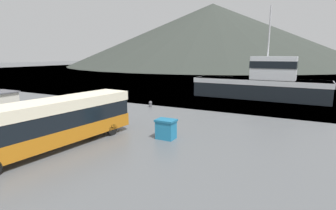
# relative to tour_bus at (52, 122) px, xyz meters

# --- Properties ---
(water_surface) EXTENTS (240.00, 240.00, 0.00)m
(water_surface) POSITION_rel_tour_bus_xyz_m (1.00, 136.42, -1.87)
(water_surface) COLOR slate
(water_surface) RESTS_ON ground
(hill_backdrop) EXTENTS (170.16, 170.16, 36.51)m
(hill_backdrop) POSITION_rel_tour_bus_xyz_m (-37.85, 148.07, 16.39)
(hill_backdrop) COLOR #2D332D
(hill_backdrop) RESTS_ON ground
(tour_bus) EXTENTS (3.71, 12.58, 3.33)m
(tour_bus) POSITION_rel_tour_bus_xyz_m (0.00, 0.00, 0.00)
(tour_bus) COLOR #B26614
(tour_bus) RESTS_ON ground
(delivery_van) EXTENTS (1.98, 5.53, 2.43)m
(delivery_van) POSITION_rel_tour_bus_xyz_m (-5.36, 0.90, -0.59)
(delivery_van) COLOR silver
(delivery_van) RESTS_ON ground
(fishing_boat) EXTENTS (18.70, 4.91, 12.87)m
(fishing_boat) POSITION_rel_tour_bus_xyz_m (9.34, 28.17, 0.38)
(fishing_boat) COLOR black
(fishing_boat) RESTS_ON water_surface
(storage_bin) EXTENTS (1.48, 1.11, 1.50)m
(storage_bin) POSITION_rel_tour_bus_xyz_m (5.78, 5.35, -1.11)
(storage_bin) COLOR teal
(storage_bin) RESTS_ON ground
(dock_kiosk) EXTENTS (3.15, 2.65, 2.69)m
(dock_kiosk) POSITION_rel_tour_bus_xyz_m (-12.08, 3.52, -0.51)
(dock_kiosk) COLOR beige
(dock_kiosk) RESTS_ON ground
(mooring_bollard) EXTENTS (0.41, 0.41, 0.73)m
(mooring_bollard) POSITION_rel_tour_bus_xyz_m (-1.64, 15.32, -1.48)
(mooring_bollard) COLOR #4C4C51
(mooring_bollard) RESTS_ON ground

